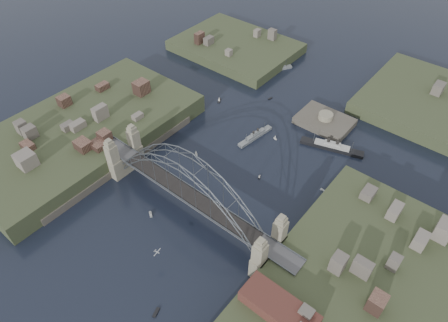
% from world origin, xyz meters
% --- Properties ---
extents(ground, '(500.00, 500.00, 0.00)m').
position_xyz_m(ground, '(0.00, 0.00, 0.00)').
color(ground, black).
rests_on(ground, ground).
extents(bridge, '(84.00, 13.80, 24.60)m').
position_xyz_m(bridge, '(0.00, 0.00, 12.32)').
color(bridge, '#504F52').
rests_on(bridge, ground).
extents(shore_west, '(50.50, 90.00, 12.00)m').
position_xyz_m(shore_west, '(-57.32, 0.00, 1.97)').
color(shore_west, '#394427').
rests_on(shore_west, ground).
extents(shore_east, '(50.50, 90.00, 12.00)m').
position_xyz_m(shore_east, '(57.32, 0.00, 1.97)').
color(shore_east, '#394427').
rests_on(shore_east, ground).
extents(headland_nw, '(60.00, 45.00, 9.00)m').
position_xyz_m(headland_nw, '(-55.00, 95.00, 0.50)').
color(headland_nw, '#394427').
rests_on(headland_nw, ground).
extents(headland_ne, '(70.00, 55.00, 9.50)m').
position_xyz_m(headland_ne, '(50.00, 110.00, 0.75)').
color(headland_ne, '#394427').
rests_on(headland_ne, ground).
extents(fort_island, '(22.00, 16.00, 9.40)m').
position_xyz_m(fort_island, '(12.00, 70.00, -0.34)').
color(fort_island, '#4D473C').
rests_on(fort_island, ground).
extents(wharf_shed, '(20.00, 8.00, 4.00)m').
position_xyz_m(wharf_shed, '(44.00, -14.00, 10.00)').
color(wharf_shed, '#592D26').
rests_on(wharf_shed, shore_east).
extents(naval_cruiser_near, '(4.73, 17.76, 5.28)m').
position_xyz_m(naval_cruiser_near, '(-5.36, 44.56, 0.82)').
color(naval_cruiser_near, gray).
rests_on(naval_cruiser_near, ground).
extents(naval_cruiser_far, '(9.80, 14.87, 5.36)m').
position_xyz_m(naval_cruiser_far, '(-27.21, 92.91, 0.84)').
color(naval_cruiser_far, gray).
rests_on(naval_cruiser_far, ground).
extents(ocean_liner, '(24.61, 10.45, 6.06)m').
position_xyz_m(ocean_liner, '(21.81, 58.14, 0.94)').
color(ocean_liner, black).
rests_on(ocean_liner, ground).
extents(aeroplane, '(1.70, 3.11, 0.45)m').
position_xyz_m(aeroplane, '(6.38, -20.69, 6.24)').
color(aeroplane, '#B4B7BC').
extents(small_boat_a, '(2.11, 1.96, 2.38)m').
position_xyz_m(small_boat_a, '(-17.08, 21.82, 0.91)').
color(small_boat_a, '#BBBAB6').
rests_on(small_boat_a, ground).
extents(small_boat_b, '(1.35, 1.94, 1.43)m').
position_xyz_m(small_boat_b, '(8.94, 27.52, 0.29)').
color(small_boat_b, '#BBBAB6').
rests_on(small_boat_b, ground).
extents(small_boat_c, '(2.65, 2.18, 1.43)m').
position_xyz_m(small_boat_c, '(-9.16, -9.60, 0.28)').
color(small_boat_c, '#BBBAB6').
rests_on(small_boat_c, ground).
extents(small_boat_d, '(2.24, 0.92, 0.45)m').
position_xyz_m(small_boat_d, '(30.25, 36.52, 0.15)').
color(small_boat_d, '#BBBAB6').
rests_on(small_boat_d, ground).
extents(small_boat_e, '(2.77, 3.53, 2.38)m').
position_xyz_m(small_boat_e, '(-32.81, 54.67, 0.68)').
color(small_boat_e, '#BBBAB6').
rests_on(small_boat_e, ground).
extents(small_boat_f, '(1.73, 1.38, 2.38)m').
position_xyz_m(small_boat_f, '(1.45, 48.88, 1.01)').
color(small_boat_f, '#BBBAB6').
rests_on(small_boat_f, ground).
extents(small_boat_g, '(1.84, 3.03, 0.45)m').
position_xyz_m(small_boat_g, '(16.83, -31.93, 0.15)').
color(small_boat_g, '#BBBAB6').
rests_on(small_boat_g, ground).
extents(small_boat_h, '(1.18, 2.28, 0.45)m').
position_xyz_m(small_boat_h, '(-15.93, 70.62, 0.15)').
color(small_boat_h, '#BBBAB6').
rests_on(small_boat_h, ground).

